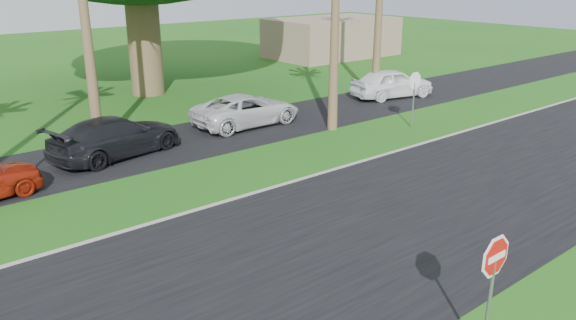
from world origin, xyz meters
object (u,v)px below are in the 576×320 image
at_px(car_dark, 116,137).
at_px(car_minivan, 247,110).
at_px(stop_sign_near, 493,273).
at_px(stop_sign_far, 414,88).
at_px(car_pickup, 392,83).

relative_size(car_dark, car_minivan, 1.03).
distance_m(stop_sign_near, car_dark, 15.43).
distance_m(stop_sign_far, car_dark, 12.73).
distance_m(stop_sign_near, car_minivan, 17.01).
height_order(stop_sign_near, car_pickup, stop_sign_near).
bearing_deg(stop_sign_far, car_dark, -20.22).
distance_m(stop_sign_near, car_pickup, 21.97).
bearing_deg(car_minivan, stop_sign_far, -131.88).
height_order(stop_sign_far, car_minivan, stop_sign_far).
relative_size(stop_sign_near, car_minivan, 0.52).
relative_size(stop_sign_near, car_pickup, 0.56).
distance_m(car_dark, car_pickup, 15.84).
bearing_deg(car_pickup, stop_sign_far, 152.59).
xyz_separation_m(stop_sign_near, car_dark, (-0.41, 15.39, -1.02)).
relative_size(stop_sign_far, car_pickup, 0.56).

